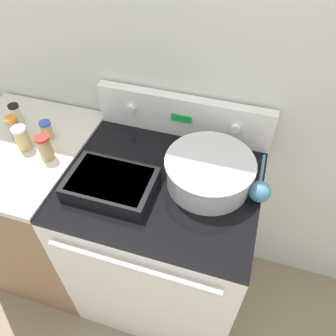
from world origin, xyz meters
The scene contains 12 objects.
kitchen_wall centered at (0.00, 0.70, 1.25)m, with size 8.00×0.05×2.50m.
stove_range centered at (0.00, 0.33, 0.48)m, with size 0.79×0.70×0.95m.
control_panel centered at (0.00, 0.64, 1.05)m, with size 0.79×0.07×0.20m.
side_counter centered at (-0.69, 0.33, 0.48)m, with size 0.59×0.67×0.96m.
mixing_bowl centered at (0.18, 0.38, 1.02)m, with size 0.35×0.35×0.12m.
casserole_dish centered at (-0.18, 0.23, 0.99)m, with size 0.34×0.23×0.06m.
ladle centered at (0.38, 0.36, 0.99)m, with size 0.08×0.28×0.08m.
spice_jar_red_cap centered at (-0.50, 0.30, 1.02)m, with size 0.06×0.06×0.12m.
spice_jar_blue_cap centered at (-0.56, 0.42, 1.01)m, with size 0.05×0.05×0.09m.
spice_jar_white_cap centered at (-0.63, 0.33, 1.02)m, with size 0.06×0.06×0.11m.
spice_jar_orange_cap centered at (-0.70, 0.38, 1.02)m, with size 0.05×0.05×0.11m.
spice_jar_black_cap centered at (-0.76, 0.47, 1.01)m, with size 0.05×0.05×0.10m.
Camera 1 is at (0.28, -0.50, 1.94)m, focal length 35.00 mm.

